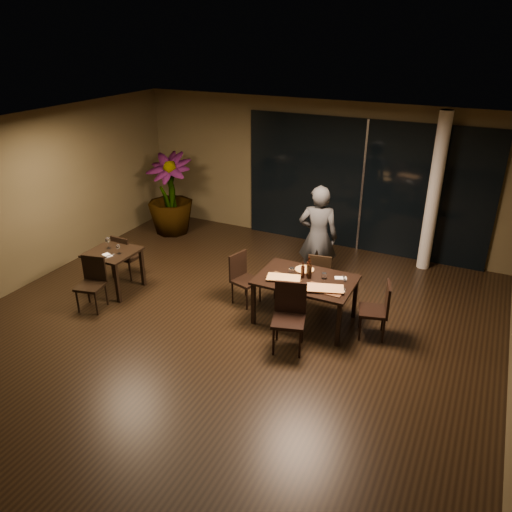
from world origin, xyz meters
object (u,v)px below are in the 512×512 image
object	(u,v)px
main_table	(306,283)
potted_plant	(170,194)
side_table	(113,258)
chair_side_near	(92,280)
chair_main_far	(320,273)
bottle_a	(303,270)
bottle_c	(309,267)
chair_main_near	(289,313)
chair_main_right	(379,307)
diner	(318,237)
chair_side_far	(125,254)
chair_main_left	(243,276)
bottle_b	(310,269)

from	to	relation	value
main_table	potted_plant	distance (m)	4.63
side_table	chair_side_near	xyz separation A→B (m)	(0.08, -0.63, -0.13)
chair_main_far	chair_side_near	world-z (taller)	chair_side_near
bottle_a	bottle_c	size ratio (longest dim) A/B	0.81
chair_main_near	chair_main_far	bearing A→B (deg)	76.64
chair_main_right	bottle_a	world-z (taller)	bottle_a
chair_main_far	diner	distance (m)	0.67
chair_side_far	chair_side_near	size ratio (longest dim) A/B	0.95
side_table	bottle_a	xyz separation A→B (m)	(3.34, 0.52, 0.26)
side_table	diner	world-z (taller)	diner
side_table	chair_side_far	distance (m)	0.49
chair_main_left	chair_main_right	distance (m)	2.32
chair_side_far	bottle_c	size ratio (longest dim) A/B	2.59
chair_main_near	bottle_c	world-z (taller)	bottle_c
chair_main_far	chair_side_near	bearing A→B (deg)	21.06
potted_plant	bottle_b	bearing A→B (deg)	-27.79
chair_side_near	bottle_a	xyz separation A→B (m)	(3.26, 1.14, 0.39)
side_table	chair_side_far	xyz separation A→B (m)	(-0.13, 0.45, -0.15)
potted_plant	chair_side_near	bearing A→B (deg)	-77.48
chair_main_near	bottle_b	xyz separation A→B (m)	(-0.00, 0.80, 0.35)
chair_main_far	diner	world-z (taller)	diner
main_table	potted_plant	world-z (taller)	potted_plant
chair_main_far	chair_main_near	bearing A→B (deg)	83.34
chair_side_near	chair_main_right	bearing A→B (deg)	2.03
chair_main_left	chair_main_right	world-z (taller)	chair_main_right
diner	chair_main_left	bearing A→B (deg)	36.98
main_table	potted_plant	size ratio (longest dim) A/B	0.83
chair_main_near	potted_plant	distance (m)	5.07
bottle_a	bottle_b	bearing A→B (deg)	17.60
side_table	chair_main_right	bearing A→B (deg)	7.10
chair_main_left	bottle_b	xyz separation A→B (m)	(1.21, -0.07, 0.41)
chair_main_left	bottle_a	size ratio (longest dim) A/B	3.29
chair_main_left	bottle_a	world-z (taller)	bottle_a
chair_side_near	bottle_a	world-z (taller)	bottle_a
chair_main_far	chair_main_left	size ratio (longest dim) A/B	0.96
chair_side_far	bottle_b	distance (m)	3.59
chair_side_near	chair_main_left	bearing A→B (deg)	17.13
main_table	chair_main_near	bearing A→B (deg)	-87.03
chair_main_far	bottle_c	bearing A→B (deg)	83.65
main_table	chair_main_far	xyz separation A→B (m)	(-0.03, 0.80, -0.20)
bottle_b	diner	bearing A→B (deg)	103.59
potted_plant	bottle_c	distance (m)	4.58
chair_main_near	bottle_b	bearing A→B (deg)	74.05
chair_main_near	potted_plant	size ratio (longest dim) A/B	0.55
side_table	bottle_c	bearing A→B (deg)	10.11
chair_main_right	bottle_a	distance (m)	1.27
diner	chair_main_near	bearing A→B (deg)	84.99
chair_side_far	potted_plant	distance (m)	2.36
chair_main_near	chair_side_near	size ratio (longest dim) A/B	1.12
chair_main_left	chair_side_near	xyz separation A→B (m)	(-2.15, -1.25, 0.01)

